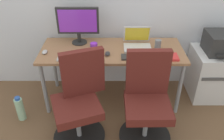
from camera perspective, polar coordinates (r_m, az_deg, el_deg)
name	(u,v)px	position (r m, az deg, el deg)	size (l,w,h in m)	color
ground_plane	(112,98)	(3.07, 0.00, -6.68)	(5.28, 5.28, 0.00)	brown
desk	(112,55)	(2.71, 0.00, 3.76)	(1.62, 0.63, 0.70)	#996B47
office_chair_left	(79,102)	(2.37, -7.88, -7.79)	(0.56, 0.56, 0.94)	black
office_chair_right	(147,102)	(2.38, 8.45, -7.70)	(0.54, 0.54, 0.94)	black
side_cabinet	(214,73)	(3.24, 23.43, -0.76)	(0.57, 0.52, 0.62)	silver
printer	(223,43)	(3.04, 25.18, 5.97)	(0.38, 0.40, 0.24)	#2D2D2D
water_bottle_on_floor	(20,109)	(2.88, -21.34, -8.73)	(0.09, 0.09, 0.31)	#A5D8B2
desktop_monitor	(78,23)	(2.76, -8.25, 11.20)	(0.48, 0.18, 0.43)	#262626
open_laptop	(137,42)	(2.74, 6.14, 6.70)	(0.31, 0.28, 0.22)	silver
keyboard_by_monitor	(74,58)	(2.52, -9.27, 2.84)	(0.34, 0.12, 0.02)	#B7B7B7
keyboard_by_laptop	(137,57)	(2.53, 6.11, 3.15)	(0.34, 0.12, 0.02)	#2D2D2D
mouse_by_monitor	(108,54)	(2.56, -1.08, 3.99)	(0.06, 0.10, 0.03)	#2D2D2D
mouse_by_laptop	(45,52)	(2.70, -15.97, 4.20)	(0.06, 0.10, 0.03)	#B7B7B7
coffee_mug	(94,47)	(2.65, -4.39, 5.59)	(0.08, 0.08, 0.09)	purple
pen_cup	(158,44)	(2.73, 11.03, 6.14)	(0.07, 0.07, 0.10)	slate
notebook	(168,57)	(2.58, 13.41, 3.12)	(0.21, 0.15, 0.03)	red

